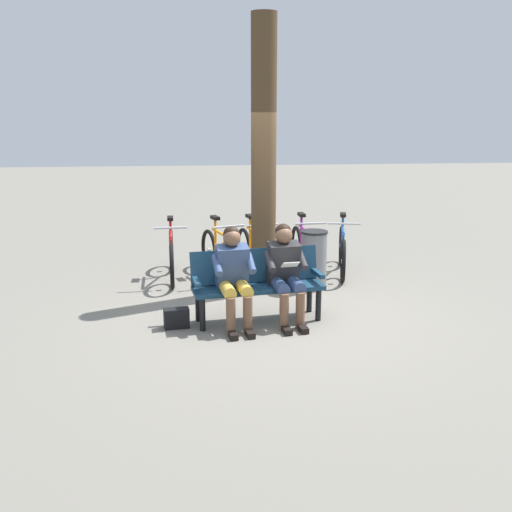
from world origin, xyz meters
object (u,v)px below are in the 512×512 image
(bench, at_px, (257,280))
(bicycle_red, at_px, (342,251))
(bicycle_purple, at_px, (172,256))
(person_reading, at_px, (285,269))
(bicycle_silver, at_px, (304,251))
(tree_trunk, at_px, (264,158))
(handbag, at_px, (177,318))
(litter_bin, at_px, (314,260))
(bicycle_black, at_px, (254,253))
(person_companion, at_px, (234,272))
(bicycle_blue, at_px, (220,255))

(bench, bearing_deg, bicycle_red, -136.93)
(bench, distance_m, bicycle_purple, 2.20)
(person_reading, xyz_separation_m, bicycle_silver, (-0.60, -2.13, -0.31))
(tree_trunk, bearing_deg, handbag, 50.58)
(bicycle_purple, bearing_deg, litter_bin, 68.49)
(tree_trunk, bearing_deg, person_reading, 95.30)
(bicycle_black, bearing_deg, person_reading, -8.22)
(bicycle_red, relative_size, bicycle_black, 1.01)
(person_companion, bearing_deg, bicycle_red, -138.97)
(bench, xyz_separation_m, litter_bin, (-0.94, -1.19, -0.08))
(person_reading, xyz_separation_m, handbag, (1.32, 0.12, -0.54))
(person_companion, xyz_separation_m, bicycle_purple, (0.83, -2.10, -0.30))
(bicycle_silver, bearing_deg, tree_trunk, -46.19)
(person_companion, height_order, bicycle_purple, person_companion)
(bench, bearing_deg, litter_bin, -136.85)
(bench, bearing_deg, tree_trunk, -108.47)
(person_reading, height_order, tree_trunk, tree_trunk)
(person_reading, distance_m, bicycle_red, 2.41)
(litter_bin, bearing_deg, bicycle_black, -43.35)
(litter_bin, bearing_deg, bicycle_purple, -18.60)
(person_reading, distance_m, litter_bin, 1.46)
(handbag, height_order, bicycle_black, bicycle_black)
(person_companion, height_order, bicycle_blue, person_companion)
(litter_bin, relative_size, bicycle_red, 0.52)
(litter_bin, bearing_deg, person_reading, 65.27)
(bench, xyz_separation_m, person_reading, (-0.34, 0.12, 0.16))
(person_reading, relative_size, bicycle_purple, 0.71)
(bench, bearing_deg, bicycle_blue, -86.86)
(handbag, xyz_separation_m, litter_bin, (-1.92, -1.42, 0.31))
(bench, relative_size, bicycle_purple, 0.98)
(person_companion, relative_size, bicycle_red, 0.73)
(handbag, height_order, bicycle_red, bicycle_red)
(bench, xyz_separation_m, bicycle_silver, (-0.94, -2.02, -0.15))
(person_reading, bearing_deg, bicycle_silver, -114.30)
(bench, relative_size, bicycle_red, 1.00)
(bicycle_black, bearing_deg, handbag, -41.02)
(person_companion, height_order, handbag, person_companion)
(bicycle_red, xyz_separation_m, bicycle_blue, (1.93, 0.06, 0.00))
(bench, height_order, handbag, bench)
(bicycle_blue, bearing_deg, bicycle_purple, -108.01)
(bicycle_red, relative_size, bicycle_silver, 0.99)
(bicycle_silver, relative_size, bicycle_black, 1.02)
(bicycle_blue, height_order, bicycle_purple, same)
(bicycle_silver, bearing_deg, bicycle_black, -88.49)
(person_companion, xyz_separation_m, bicycle_silver, (-1.23, -2.23, -0.30))
(tree_trunk, bearing_deg, bicycle_red, -151.45)
(bench, bearing_deg, person_reading, 152.60)
(person_reading, distance_m, person_companion, 0.64)
(person_reading, bearing_deg, handbag, -3.61)
(bicycle_silver, xyz_separation_m, bicycle_black, (0.79, 0.07, 0.00))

